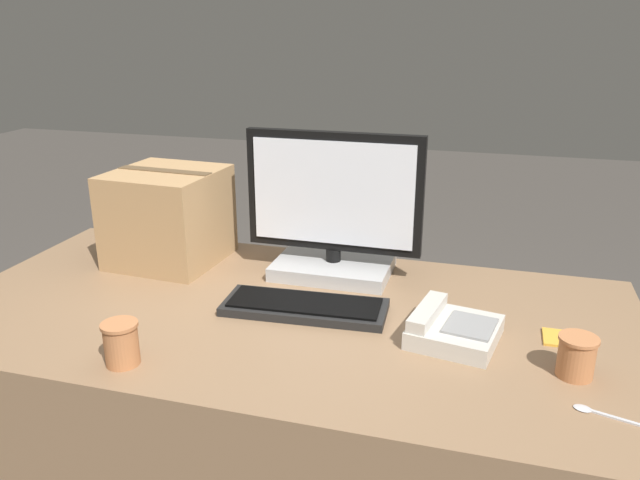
# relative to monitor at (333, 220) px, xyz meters

# --- Properties ---
(office_desk) EXTENTS (1.80, 0.90, 0.74)m
(office_desk) POSITION_rel_monitor_xyz_m (-0.06, -0.28, -0.53)
(office_desk) COLOR #8C6B4C
(office_desk) RESTS_ON ground_plane
(monitor) EXTENTS (0.51, 0.24, 0.42)m
(monitor) POSITION_rel_monitor_xyz_m (0.00, 0.00, 0.00)
(monitor) COLOR #B7B7B7
(monitor) RESTS_ON office_desk
(keyboard) EXTENTS (0.43, 0.18, 0.03)m
(keyboard) POSITION_rel_monitor_xyz_m (-0.00, -0.27, -0.15)
(keyboard) COLOR black
(keyboard) RESTS_ON office_desk
(desk_phone) EXTENTS (0.22, 0.23, 0.07)m
(desk_phone) POSITION_rel_monitor_xyz_m (0.37, -0.32, -0.14)
(desk_phone) COLOR beige
(desk_phone) RESTS_ON office_desk
(paper_cup_left) EXTENTS (0.08, 0.08, 0.10)m
(paper_cup_left) POSITION_rel_monitor_xyz_m (-0.31, -0.63, -0.12)
(paper_cup_left) COLOR #BC7547
(paper_cup_left) RESTS_ON office_desk
(paper_cup_right) EXTENTS (0.08, 0.08, 0.09)m
(paper_cup_right) POSITION_rel_monitor_xyz_m (0.64, -0.41, -0.12)
(paper_cup_right) COLOR #BC7547
(paper_cup_right) RESTS_ON office_desk
(spoon) EXTENTS (0.15, 0.06, 0.00)m
(spoon) POSITION_rel_monitor_xyz_m (0.67, -0.54, -0.16)
(spoon) COLOR silver
(spoon) RESTS_ON office_desk
(cardboard_box) EXTENTS (0.33, 0.33, 0.29)m
(cardboard_box) POSITION_rel_monitor_xyz_m (-0.52, -0.03, -0.02)
(cardboard_box) COLOR tan
(cardboard_box) RESTS_ON office_desk
(sticky_note_pad) EXTENTS (0.08, 0.08, 0.01)m
(sticky_note_pad) POSITION_rel_monitor_xyz_m (0.62, -0.25, -0.16)
(sticky_note_pad) COLOR gold
(sticky_note_pad) RESTS_ON office_desk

